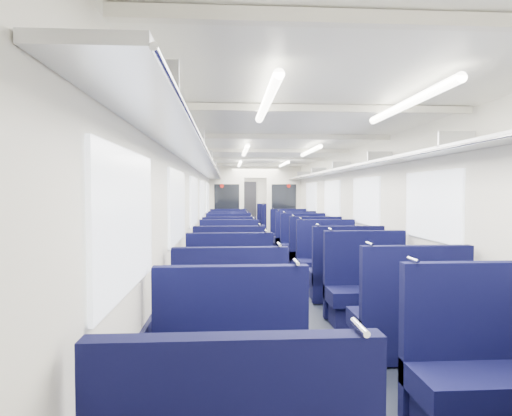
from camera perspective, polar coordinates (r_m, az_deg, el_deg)
name	(u,v)px	position (r m, az deg, el deg)	size (l,w,h in m)	color
floor	(265,261)	(10.02, 1.21, -6.90)	(2.80, 18.00, 0.01)	black
ceiling	(265,157)	(9.93, 1.22, 6.63)	(2.80, 18.00, 0.01)	white
wall_left	(203,209)	(9.88, -6.90, -0.19)	(0.02, 18.00, 2.35)	silver
dado_left	(204,246)	(9.95, -6.79, -4.94)	(0.03, 17.90, 0.70)	black
wall_right	(326,209)	(10.12, 9.14, -0.15)	(0.02, 18.00, 2.35)	silver
dado_right	(326,245)	(10.18, 9.03, -4.79)	(0.03, 17.90, 0.70)	black
wall_far	(247,201)	(18.88, -1.13, 0.93)	(2.80, 0.02, 2.35)	silver
luggage_rack_left	(211,174)	(9.87, -5.83, 4.45)	(0.36, 17.40, 0.18)	#B2B5BA
luggage_rack_right	(318,174)	(10.08, 8.13, 4.39)	(0.36, 17.40, 0.18)	#B2B5BA
windows	(267,199)	(9.44, 1.46, 1.21)	(2.78, 15.60, 0.75)	white
ceiling_fittings	(266,159)	(9.66, 1.36, 6.39)	(2.70, 16.06, 0.11)	silver
end_door	(247,205)	(18.83, -1.12, 0.40)	(0.75, 0.06, 2.00)	black
bulkhead	(255,203)	(13.45, -0.08, 0.69)	(2.80, 0.10, 2.35)	silver
seat_2	(231,389)	(2.96, -3.23, -22.43)	(1.01, 0.56, 1.13)	#0A0C34
seat_3	(484,379)	(3.43, 27.53, -19.07)	(1.01, 0.56, 1.13)	#0A0C34
seat_4	(230,328)	(4.11, -3.38, -15.26)	(1.01, 0.56, 1.13)	#0A0C34
seat_5	(409,324)	(4.44, 19.27, -14.03)	(1.01, 0.56, 1.13)	#0A0C34
seat_6	(230,299)	(5.10, -3.45, -11.79)	(1.01, 0.56, 1.13)	#0A0C34
seat_7	(368,294)	(5.54, 14.31, -10.75)	(1.01, 0.56, 1.13)	#0A0C34
seat_8	(229,277)	(6.36, -3.50, -8.99)	(1.01, 0.56, 1.13)	#0A0C34
seat_9	(345,277)	(6.48, 11.51, -8.82)	(1.01, 0.56, 1.13)	#0A0C34
seat_10	(229,264)	(7.51, -3.53, -7.27)	(1.01, 0.56, 1.13)	#0A0C34
seat_11	(327,264)	(7.58, 9.23, -7.22)	(1.01, 0.56, 1.13)	#0A0C34
seat_12	(229,255)	(8.54, -3.55, -6.13)	(1.01, 0.56, 1.13)	#0A0C34
seat_13	(314,254)	(8.68, 7.53, -6.01)	(1.01, 0.56, 1.13)	#0A0C34
seat_14	(229,247)	(9.77, -3.57, -5.08)	(1.01, 0.56, 1.13)	#0A0C34
seat_15	(304,247)	(9.77, 6.24, -5.09)	(1.01, 0.56, 1.13)	#0A0C34
seat_16	(229,241)	(10.96, -3.59, -4.29)	(1.01, 0.56, 1.13)	#0A0C34
seat_17	(295,241)	(11.07, 5.06, -4.24)	(1.01, 0.56, 1.13)	#0A0C34
seat_18	(228,236)	(12.04, -3.60, -3.71)	(1.01, 0.56, 1.13)	#0A0C34
seat_19	(289,236)	(12.09, 4.31, -3.69)	(1.01, 0.56, 1.13)	#0A0C34
seat_20	(228,230)	(14.08, -3.62, -2.87)	(1.01, 0.56, 1.13)	#0A0C34
seat_21	(280,230)	(14.11, 3.15, -2.85)	(1.01, 0.56, 1.13)	#0A0C34
seat_22	(228,227)	(15.30, -3.62, -2.46)	(1.01, 0.56, 1.13)	#0A0C34
seat_23	(276,227)	(15.28, 2.62, -2.47)	(1.01, 0.56, 1.13)	#0A0C34
seat_24	(228,225)	(16.25, -3.63, -2.20)	(1.01, 0.56, 1.13)	#0A0C34
seat_25	(272,224)	(16.53, 2.14, -2.12)	(1.01, 0.56, 1.13)	#0A0C34
seat_26	(228,222)	(17.52, -3.63, -1.88)	(1.01, 0.56, 1.13)	#0A0C34
seat_27	(270,222)	(17.48, 1.82, -1.89)	(1.01, 0.56, 1.13)	#0A0C34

